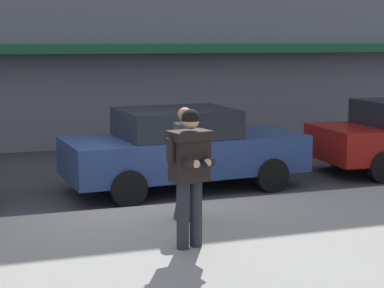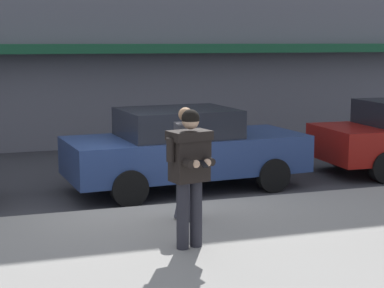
# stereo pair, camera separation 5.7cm
# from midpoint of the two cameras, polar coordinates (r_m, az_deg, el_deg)

# --- Properties ---
(ground_plane) EXTENTS (80.00, 80.00, 0.00)m
(ground_plane) POSITION_cam_midpoint_polar(r_m,az_deg,el_deg) (10.74, -4.28, -5.93)
(ground_plane) COLOR #333338
(sidewalk) EXTENTS (32.00, 5.30, 0.14)m
(sidewalk) POSITION_cam_midpoint_polar(r_m,az_deg,el_deg) (8.46, 7.15, -9.67)
(sidewalk) COLOR gray
(sidewalk) RESTS_ON ground
(curb_paint_line) EXTENTS (28.00, 0.12, 0.01)m
(curb_paint_line) POSITION_cam_midpoint_polar(r_m,az_deg,el_deg) (11.06, 0.72, -5.45)
(curb_paint_line) COLOR silver
(curb_paint_line) RESTS_ON ground
(parked_sedan_mid) EXTENTS (4.63, 2.20, 1.54)m
(parked_sedan_mid) POSITION_cam_midpoint_polar(r_m,az_deg,el_deg) (12.11, -0.55, -0.36)
(parked_sedan_mid) COLOR navy
(parked_sedan_mid) RESTS_ON ground
(man_texting_on_phone) EXTENTS (0.64, 0.63, 1.81)m
(man_texting_on_phone) POSITION_cam_midpoint_polar(r_m,az_deg,el_deg) (8.14, 0.00, -1.74)
(man_texting_on_phone) COLOR #23232B
(man_texting_on_phone) RESTS_ON sidewalk
(pedestrian_with_bag) EXTENTS (0.36, 0.72, 1.70)m
(pedestrian_with_bag) POSITION_cam_midpoint_polar(r_m,az_deg,el_deg) (9.42, -0.39, -1.15)
(pedestrian_with_bag) COLOR #33333D
(pedestrian_with_bag) RESTS_ON sidewalk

